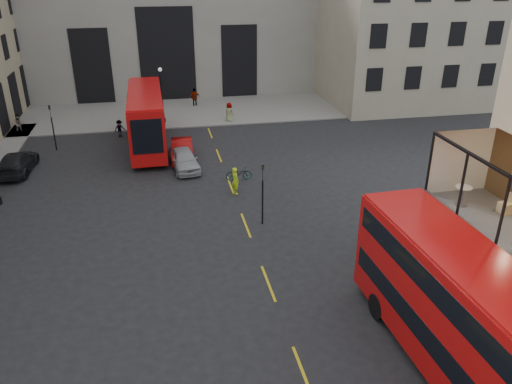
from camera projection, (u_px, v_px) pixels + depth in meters
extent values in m
plane|color=black|center=(354.00, 367.00, 19.08)|extent=(140.00, 140.00, 0.00)
cube|color=black|center=(480.00, 308.00, 19.15)|extent=(0.08, 9.20, 3.00)
cube|color=beige|center=(461.00, 161.00, 22.19)|extent=(3.00, 0.04, 2.90)
cube|color=slate|center=(495.00, 247.00, 18.03)|extent=(0.12, 10.00, 0.18)
cube|color=black|center=(511.00, 177.00, 16.88)|extent=(0.12, 10.00, 0.10)
cube|color=gray|center=(163.00, 12.00, 57.20)|extent=(34.00, 10.00, 18.00)
cube|color=black|center=(167.00, 55.00, 54.37)|extent=(6.00, 0.12, 10.00)
cube|color=black|center=(92.00, 67.00, 53.34)|extent=(4.00, 0.12, 8.00)
cube|color=black|center=(239.00, 62.00, 56.24)|extent=(4.00, 0.12, 8.00)
cube|color=#A59D85|center=(397.00, 5.00, 54.18)|extent=(16.00, 18.00, 20.00)
cube|color=slate|center=(163.00, 112.00, 51.83)|extent=(40.00, 12.00, 0.12)
cylinder|color=black|center=(262.00, 202.00, 29.01)|extent=(0.10, 0.10, 2.80)
imported|color=black|center=(263.00, 172.00, 28.22)|extent=(0.16, 0.20, 1.00)
cylinder|color=black|center=(54.00, 134.00, 40.73)|extent=(0.10, 0.10, 2.80)
imported|color=black|center=(50.00, 111.00, 39.94)|extent=(0.16, 0.20, 1.00)
cylinder|color=black|center=(162.00, 98.00, 47.25)|extent=(0.14, 0.14, 5.00)
cylinder|color=black|center=(164.00, 121.00, 48.18)|extent=(0.36, 0.36, 0.50)
sphere|color=silver|center=(160.00, 70.00, 46.14)|extent=(0.36, 0.36, 0.36)
cube|color=#AE0C0C|center=(469.00, 322.00, 17.38)|extent=(3.28, 12.59, 4.43)
cube|color=black|center=(466.00, 336.00, 17.64)|extent=(3.30, 11.91, 0.91)
cube|color=black|center=(477.00, 290.00, 16.82)|extent=(3.30, 11.91, 0.91)
cube|color=#AE0C0C|center=(481.00, 267.00, 16.45)|extent=(3.16, 12.33, 0.14)
cylinder|color=black|center=(377.00, 307.00, 21.52)|extent=(0.36, 1.15, 1.14)
cylinder|color=black|center=(431.00, 298.00, 22.07)|extent=(0.36, 1.15, 1.14)
cube|color=#BA0C0D|center=(147.00, 118.00, 41.04)|extent=(2.77, 11.77, 4.17)
cube|color=black|center=(147.00, 125.00, 41.29)|extent=(2.81, 11.13, 0.85)
cube|color=black|center=(145.00, 102.00, 40.51)|extent=(2.81, 11.13, 0.85)
cube|color=#BA0C0D|center=(144.00, 92.00, 40.16)|extent=(2.66, 11.54, 0.13)
cylinder|color=black|center=(134.00, 128.00, 44.98)|extent=(0.31, 1.07, 1.07)
cylinder|color=black|center=(162.00, 127.00, 45.44)|extent=(0.31, 1.07, 1.07)
cylinder|color=black|center=(133.00, 159.00, 37.98)|extent=(0.31, 1.07, 1.07)
cylinder|color=black|center=(166.00, 156.00, 38.44)|extent=(0.31, 1.07, 1.07)
imported|color=#A0A3A8|center=(184.00, 159.00, 37.19)|extent=(2.39, 4.72, 1.54)
imported|color=#9E0B09|center=(182.00, 150.00, 39.06)|extent=(1.84, 4.76, 1.55)
imported|color=black|center=(17.00, 163.00, 36.63)|extent=(2.39, 5.32, 1.51)
imported|color=gray|center=(239.00, 173.00, 35.46)|extent=(1.82, 0.66, 0.95)
imported|color=#BFEE19|center=(235.00, 181.00, 33.13)|extent=(0.66, 0.79, 1.86)
imported|color=gray|center=(19.00, 124.00, 44.84)|extent=(1.07, 0.94, 1.85)
imported|color=gray|center=(120.00, 129.00, 44.16)|extent=(1.14, 0.96, 1.54)
imported|color=gray|center=(195.00, 98.00, 53.54)|extent=(1.20, 0.61, 1.97)
imported|color=gray|center=(229.00, 112.00, 48.33)|extent=(1.07, 1.10, 1.90)
cylinder|color=beige|center=(464.00, 187.00, 21.10)|extent=(0.68, 0.68, 0.05)
cylinder|color=slate|center=(462.00, 196.00, 21.27)|extent=(0.09, 0.09, 0.80)
cylinder|color=slate|center=(461.00, 204.00, 21.44)|extent=(0.50, 0.50, 0.03)
cube|color=#D3B57A|center=(504.00, 208.00, 20.63)|extent=(0.51, 0.51, 0.47)
cube|color=#D3B57A|center=(511.00, 198.00, 20.51)|extent=(0.11, 0.44, 0.42)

